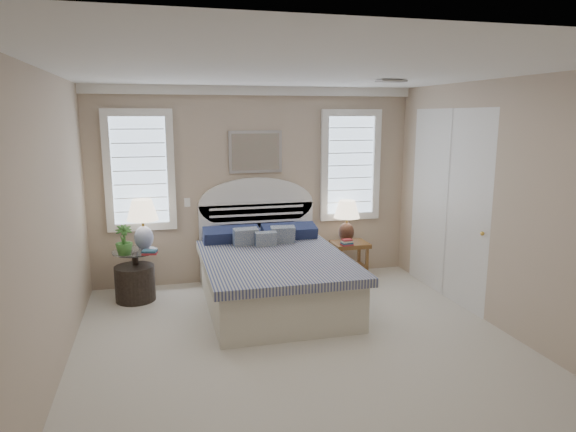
# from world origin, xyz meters

# --- Properties ---
(floor) EXTENTS (4.50, 5.00, 0.01)m
(floor) POSITION_xyz_m (0.00, 0.00, 0.00)
(floor) COLOR #B5AA9A
(floor) RESTS_ON ground
(ceiling) EXTENTS (4.50, 5.00, 0.01)m
(ceiling) POSITION_xyz_m (0.00, 0.00, 2.70)
(ceiling) COLOR white
(ceiling) RESTS_ON wall_back
(wall_back) EXTENTS (4.50, 0.02, 2.70)m
(wall_back) POSITION_xyz_m (0.00, 2.50, 1.35)
(wall_back) COLOR #BDA88E
(wall_back) RESTS_ON floor
(wall_left) EXTENTS (0.02, 5.00, 2.70)m
(wall_left) POSITION_xyz_m (-2.25, 0.00, 1.35)
(wall_left) COLOR #BDA88E
(wall_left) RESTS_ON floor
(wall_right) EXTENTS (0.02, 5.00, 2.70)m
(wall_right) POSITION_xyz_m (2.25, 0.00, 1.35)
(wall_right) COLOR #BDA88E
(wall_right) RESTS_ON floor
(crown_molding) EXTENTS (4.50, 0.08, 0.12)m
(crown_molding) POSITION_xyz_m (0.00, 2.46, 2.64)
(crown_molding) COLOR white
(crown_molding) RESTS_ON wall_back
(hvac_vent) EXTENTS (0.30, 0.20, 0.02)m
(hvac_vent) POSITION_xyz_m (1.20, 0.80, 2.68)
(hvac_vent) COLOR #B2B2B2
(hvac_vent) RESTS_ON ceiling
(switch_plate) EXTENTS (0.08, 0.01, 0.12)m
(switch_plate) POSITION_xyz_m (-0.95, 2.48, 1.15)
(switch_plate) COLOR white
(switch_plate) RESTS_ON wall_back
(window_left) EXTENTS (0.90, 0.06, 1.60)m
(window_left) POSITION_xyz_m (-1.55, 2.48, 1.60)
(window_left) COLOR #A9BED6
(window_left) RESTS_ON wall_back
(window_right) EXTENTS (0.90, 0.06, 1.60)m
(window_right) POSITION_xyz_m (1.40, 2.48, 1.60)
(window_right) COLOR #A9BED6
(window_right) RESTS_ON wall_back
(painting) EXTENTS (0.74, 0.04, 0.58)m
(painting) POSITION_xyz_m (0.00, 2.46, 1.82)
(painting) COLOR silver
(painting) RESTS_ON wall_back
(closet_door) EXTENTS (0.02, 1.80, 2.40)m
(closet_door) POSITION_xyz_m (2.23, 1.20, 1.20)
(closet_door) COLOR white
(closet_door) RESTS_ON floor
(bed) EXTENTS (1.72, 2.28, 1.47)m
(bed) POSITION_xyz_m (0.00, 1.46, 0.39)
(bed) COLOR beige
(bed) RESTS_ON floor
(side_table_left) EXTENTS (0.56, 0.56, 0.63)m
(side_table_left) POSITION_xyz_m (-1.65, 2.05, 0.39)
(side_table_left) COLOR black
(side_table_left) RESTS_ON floor
(nightstand_right) EXTENTS (0.50, 0.40, 0.53)m
(nightstand_right) POSITION_xyz_m (1.30, 2.15, 0.39)
(nightstand_right) COLOR brown
(nightstand_right) RESTS_ON floor
(floor_pot) EXTENTS (0.56, 0.56, 0.45)m
(floor_pot) POSITION_xyz_m (-1.67, 1.97, 0.22)
(floor_pot) COLOR black
(floor_pot) RESTS_ON floor
(lamp_left) EXTENTS (0.52, 0.52, 0.65)m
(lamp_left) POSITION_xyz_m (-1.53, 2.13, 1.02)
(lamp_left) COLOR silver
(lamp_left) RESTS_ON side_table_left
(lamp_right) EXTENTS (0.42, 0.42, 0.60)m
(lamp_right) POSITION_xyz_m (1.27, 2.23, 0.90)
(lamp_right) COLOR black
(lamp_right) RESTS_ON nightstand_right
(potted_plant) EXTENTS (0.25, 0.25, 0.37)m
(potted_plant) POSITION_xyz_m (-1.76, 1.87, 0.82)
(potted_plant) COLOR #327830
(potted_plant) RESTS_ON side_table_left
(books_left) EXTENTS (0.20, 0.16, 0.05)m
(books_left) POSITION_xyz_m (-1.46, 1.83, 0.65)
(books_left) COLOR #A2282F
(books_left) RESTS_ON side_table_left
(books_right) EXTENTS (0.18, 0.14, 0.09)m
(books_right) POSITION_xyz_m (1.19, 2.00, 0.57)
(books_right) COLOR #A2282F
(books_right) RESTS_ON nightstand_right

